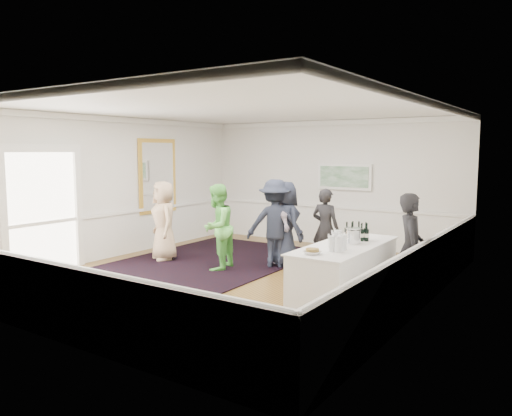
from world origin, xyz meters
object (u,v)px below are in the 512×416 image
Objects in this scene: nut_bowl at (312,252)px; guest_navy at (285,224)px; guest_tan at (164,221)px; bartender at (411,248)px; guest_dark_a at (275,224)px; guest_dark_b at (325,228)px; serving_table at (345,275)px; guest_green at (217,227)px; guest_lilac at (280,226)px; ice_bucket at (353,236)px.

guest_navy is at bearing 126.84° from nut_bowl.
guest_navy is at bearing 51.00° from guest_tan.
bartender is 3.17m from guest_dark_a.
guest_dark_b is 0.84m from guest_navy.
serving_table is 1.37× the size of guest_green.
guest_dark_a is 0.23m from guest_navy.
bartender is at bearing 29.31° from guest_tan.
serving_table is 2.62m from guest_dark_b.
guest_dark_a reaches higher than guest_tan.
bartender reaches higher than nut_bowl.
guest_lilac is at bearing 41.94° from guest_navy.
guest_green is 1.44m from guest_navy.
bartender reaches higher than guest_dark_b.
serving_table is 1.45× the size of guest_dark_b.
guest_navy is at bearing 47.53° from bartender.
guest_dark_a is at bearing 51.61° from bartender.
guest_green is (-3.15, 0.78, 0.39)m from serving_table.
guest_lilac is at bearing 128.53° from nut_bowl.
guest_dark_b is at bearing 125.88° from ice_bucket.
guest_green is at bearing 27.44° from guest_tan.
guest_dark_a is 7.31× the size of nut_bowl.
guest_dark_b is at bearing 112.74° from nut_bowl.
ice_bucket is at bearing 82.35° from nut_bowl.
serving_table is 9.54× the size of nut_bowl.
guest_dark_a reaches higher than guest_green.
guest_green reaches higher than guest_lilac.
guest_green is at bearing 72.27° from guest_navy.
guest_dark_a reaches higher than guest_navy.
guest_dark_a is (-3.06, 0.83, 0.04)m from bartender.
bartender is at bearing 134.61° from guest_dark_a.
ice_bucket is (4.74, -0.65, 0.21)m from guest_tan.
serving_table is at bearing 112.79° from bartender.
guest_tan reaches higher than guest_lilac.
guest_lilac is at bearing 27.51° from guest_dark_b.
guest_navy is at bearing -121.76° from guest_lilac.
bartender reaches higher than serving_table.
nut_bowl is (-0.15, -1.10, -0.08)m from ice_bucket.
guest_lilac is 0.95m from guest_dark_b.
guest_green is at bearing 41.98° from guest_dark_b.
guest_dark_a is at bearing 126.00° from guest_lilac.
guest_dark_a reaches higher than guest_lilac.
serving_table is 2.84m from guest_dark_a.
guest_dark_b reaches higher than nut_bowl.
ice_bucket is (-0.73, -0.63, 0.21)m from bartender.
guest_green is 1.35m from guest_lilac.
guest_dark_a is at bearing 130.51° from nut_bowl.
guest_green reaches higher than guest_dark_b.
guest_green is 2.25m from guest_dark_b.
guest_navy is (0.10, 0.03, 0.05)m from guest_lilac.
guest_tan reaches higher than guest_green.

